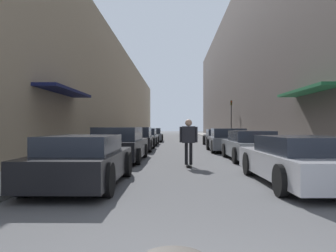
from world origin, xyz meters
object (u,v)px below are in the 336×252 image
parked_car_left_0 (83,161)px  parked_car_right_0 (299,161)px  parked_car_left_4 (152,135)px  parked_car_right_3 (218,138)px  parked_car_left_3 (145,137)px  skateboarder (189,138)px  traffic_light (231,116)px  parked_car_left_2 (136,139)px  parked_car_right_2 (227,140)px  parked_car_left_1 (119,145)px  parked_car_right_1 (250,146)px

parked_car_left_0 → parked_car_right_0: (5.21, 0.25, -0.01)m
parked_car_left_4 → parked_car_right_3: 8.78m
parked_car_left_3 → skateboarder: (2.79, -13.47, 0.42)m
skateboarder → traffic_light: 20.67m
parked_car_left_2 → parked_car_right_2: (5.24, -0.89, -0.03)m
parked_car_left_0 → parked_car_left_1: parked_car_left_1 is taller
parked_car_right_1 → parked_car_right_2: size_ratio=1.06×
parked_car_left_0 → parked_car_right_0: size_ratio=0.89×
parked_car_right_2 → parked_car_right_1: bearing=-87.8°
parked_car_left_0 → parked_car_right_1: 8.00m
parked_car_left_4 → parked_car_right_0: size_ratio=1.00×
skateboarder → parked_car_left_3: bearing=101.7°
parked_car_right_2 → traffic_light: (2.48, 13.08, 1.81)m
parked_car_left_3 → parked_car_left_4: bearing=88.9°
parked_car_left_3 → parked_car_left_4: size_ratio=0.93×
parked_car_left_1 → parked_car_left_4: bearing=89.7°
parked_car_left_0 → traffic_light: 25.03m
parked_car_right_1 → parked_car_right_0: bearing=-91.3°
parked_car_left_1 → skateboarder: skateboarder is taller
parked_car_left_4 → parked_car_right_1: 18.12m
parked_car_left_0 → parked_car_left_1: size_ratio=0.91×
parked_car_right_0 → parked_car_left_0: bearing=-177.2°
parked_car_right_0 → skateboarder: size_ratio=2.89×
parked_car_left_1 → parked_car_left_3: size_ratio=1.05×
parked_car_right_0 → parked_car_right_3: parked_car_right_3 is taller
parked_car_left_0 → skateboarder: skateboarder is taller
parked_car_left_4 → skateboarder: (2.66, -19.54, 0.41)m
parked_car_left_1 → parked_car_left_3: bearing=90.1°
parked_car_left_3 → parked_car_right_3: (5.46, -0.89, -0.00)m
skateboarder → parked_car_left_1: bearing=146.0°
parked_car_left_4 → parked_car_right_2: size_ratio=1.19×
parked_car_right_2 → traffic_light: size_ratio=1.06×
parked_car_left_1 → skateboarder: 3.35m
parked_car_right_2 → parked_car_left_2: bearing=170.4°
parked_car_left_3 → parked_car_right_1: (5.44, -11.25, -0.00)m
parked_car_left_0 → skateboarder: size_ratio=2.58×
parked_car_left_3 → parked_car_right_3: bearing=-9.3°
parked_car_left_0 → parked_car_right_2: parked_car_right_2 is taller
parked_car_left_2 → parked_car_left_1: bearing=-90.0°
parked_car_right_0 → traffic_light: size_ratio=1.27×
parked_car_right_1 → skateboarder: size_ratio=2.57×
parked_car_left_4 → parked_car_left_3: bearing=-91.1°
parked_car_left_3 → parked_car_left_4: 6.07m
parked_car_right_1 → parked_car_right_3: bearing=89.9°
parked_car_left_3 → parked_car_right_2: 8.38m
skateboarder → parked_car_right_0: bearing=-54.1°
parked_car_left_1 → parked_car_right_2: bearing=44.1°
parked_car_left_3 → parked_car_right_0: 17.78m
parked_car_right_0 → parked_car_right_3: size_ratio=1.04×
parked_car_left_3 → parked_car_right_0: (5.32, -16.97, -0.02)m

